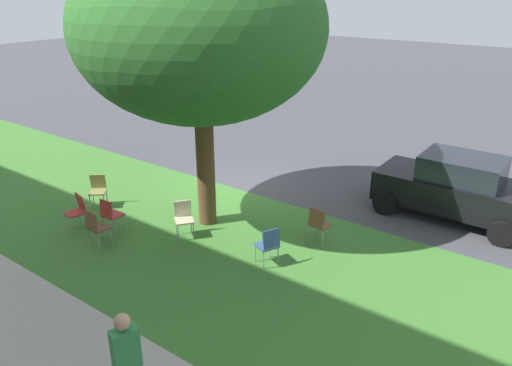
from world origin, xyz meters
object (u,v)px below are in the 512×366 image
Objects in this scene: chair_5 at (184,216)px; street_tree at (200,30)px; chair_6 at (110,213)px; chair_0 at (268,244)px; chair_4 at (319,223)px; chair_2 at (96,226)px; parked_car at (455,186)px; pedestrian_0 at (127,362)px; chair_3 at (77,209)px; chair_1 at (98,188)px.

street_tree is at bearing -87.57° from chair_5.
chair_6 is at bearing 31.17° from chair_5.
chair_0 is 1.00× the size of chair_4.
parked_car is (-6.06, -6.30, 0.32)m from chair_2.
pedestrian_0 is at bearing 125.80° from chair_5.
chair_2 is at bearing 114.23° from chair_6.
street_tree reaches higher than pedestrian_0.
chair_3 is at bearing 40.04° from parked_car.
street_tree is 4.22m from chair_5.
chair_3 is 1.00× the size of chair_4.
chair_1 is at bearing -38.25° from chair_2.
pedestrian_0 is at bearing 145.99° from chair_1.
chair_6 is (0.27, -0.61, 0.00)m from chair_2.
chair_5 is at bearing -129.24° from chair_2.
chair_5 is 6.79m from parked_car.
chair_0 is 4.39m from pedestrian_0.
chair_4 is 0.24× the size of parked_car.
chair_4 is 1.00× the size of chair_5.
chair_1 and chair_3 have the same top height.
pedestrian_0 reaches higher than chair_3.
pedestrian_0 is at bearing 144.11° from chair_6.
chair_3 is at bearing -28.88° from pedestrian_0.
pedestrian_0 is (-3.08, 5.09, -3.72)m from street_tree.
chair_2 is 1.00× the size of chair_4.
chair_3 is at bearing 28.92° from chair_4.
pedestrian_0 is at bearing 92.97° from chair_4.
street_tree is at bearing -129.50° from chair_6.
chair_3 is at bearing 27.91° from chair_5.
chair_0 is 0.24× the size of parked_car.
chair_2 is at bearing 46.10° from parked_car.
chair_3 is at bearing -14.25° from chair_2.
chair_2 is 0.66m from chair_6.
pedestrian_0 reaches higher than parked_car.
chair_3 is at bearing 120.72° from chair_1.
chair_5 is at bearing 29.77° from chair_4.
chair_6 is (4.26, 2.48, 0.00)m from chair_4.
chair_6 is (1.48, 1.79, -4.13)m from street_tree.
chair_2 and chair_5 have the same top height.
chair_2 is 1.00× the size of chair_6.
chair_1 is 1.00× the size of chair_3.
chair_1 is 1.29m from chair_3.
street_tree is 3.97× the size of pedestrian_0.
chair_0 and chair_6 have the same top height.
chair_2 is 0.24× the size of parked_car.
chair_3 is 9.36m from parked_car.
chair_5 is at bearing -152.09° from chair_3.
chair_4 is at bearing -87.03° from pedestrian_0.
street_tree is 5.02m from chair_4.
chair_1 is at bearing 16.49° from chair_4.
chair_2 and chair_4 have the same top height.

